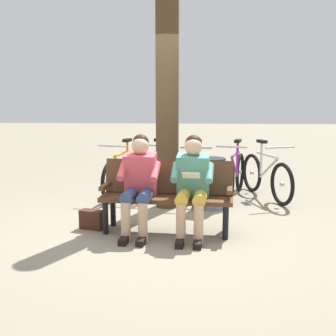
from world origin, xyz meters
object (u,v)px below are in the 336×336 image
object	(u,v)px
bicycle_green	(155,173)
bicycle_red	(266,176)
litter_bin	(211,183)
bicycle_silver	(123,174)
bench	(167,190)
person_reading	(192,181)
handbag	(92,220)
person_companion	(139,180)
bicycle_blue	(235,175)
bicycle_purple	(198,176)
tree_trunk	(167,82)

from	to	relation	value
bicycle_green	bicycle_red	bearing A→B (deg)	96.28
litter_bin	bicycle_silver	world-z (taller)	bicycle_silver
bench	bicycle_green	world-z (taller)	bicycle_green
bicycle_green	person_reading	bearing A→B (deg)	28.56
bicycle_silver	handbag	bearing A→B (deg)	10.33
litter_bin	bicycle_green	size ratio (longest dim) A/B	0.45
bicycle_green	handbag	bearing A→B (deg)	-4.67
person_companion	bicycle_silver	distance (m)	2.08
bicycle_blue	bicycle_silver	size ratio (longest dim) A/B	1.00
person_companion	bicycle_red	xyz separation A→B (m)	(-1.82, -1.96, -0.30)
bench	bicycle_blue	xyz separation A→B (m)	(-0.99, -1.86, -0.15)
person_reading	person_companion	distance (m)	0.64
bicycle_blue	bicycle_purple	distance (m)	0.63
tree_trunk	litter_bin	distance (m)	1.61
tree_trunk	bicycle_red	size ratio (longest dim) A/B	2.30
tree_trunk	bicycle_blue	bearing A→B (deg)	-147.44
bicycle_blue	person_companion	bearing A→B (deg)	-18.92
bench	bicycle_green	bearing A→B (deg)	-75.85
bench	litter_bin	world-z (taller)	bench
person_companion	bicycle_green	bearing A→B (deg)	-85.18
tree_trunk	bicycle_green	distance (m)	1.73
bicycle_red	bicycle_silver	distance (m)	2.34
bicycle_silver	bench	bearing A→B (deg)	38.01
bench	litter_bin	xyz separation A→B (m)	(-0.58, -1.12, -0.13)
person_reading	bicycle_blue	world-z (taller)	person_reading
person_reading	bench	bearing A→B (deg)	-27.09
bicycle_red	bicycle_silver	world-z (taller)	same
bicycle_red	bicycle_green	distance (m)	1.83
litter_bin	bicycle_blue	distance (m)	0.85
bicycle_blue	tree_trunk	bearing A→B (deg)	-42.88
person_reading	handbag	bearing A→B (deg)	-3.78
handbag	bicycle_red	distance (m)	3.05
tree_trunk	bicycle_red	xyz separation A→B (m)	(-1.57, -0.64, -1.49)
bench	person_reading	world-z (taller)	person_reading
person_reading	bicycle_red	size ratio (longest dim) A/B	0.75
person_companion	bicycle_silver	bearing A→B (deg)	-70.69
person_reading	litter_bin	distance (m)	1.37
person_reading	bicycle_blue	xyz separation A→B (m)	(-0.69, -2.05, -0.31)
litter_bin	bicycle_red	world-z (taller)	bicycle_red
handbag	person_reading	bearing A→B (deg)	171.58
litter_bin	bicycle_green	bearing A→B (deg)	-44.09
bench	bicycle_silver	distance (m)	2.05
person_companion	tree_trunk	size ratio (longest dim) A/B	0.32
person_reading	bicycle_red	xyz separation A→B (m)	(-1.18, -2.01, -0.31)
handbag	bicycle_blue	size ratio (longest dim) A/B	0.18
litter_bin	bicycle_red	bearing A→B (deg)	-142.50
tree_trunk	litter_bin	bearing A→B (deg)	175.25
bicycle_blue	litter_bin	bearing A→B (deg)	-14.69
bench	bicycle_silver	bearing A→B (deg)	-60.70
bench	bicycle_green	xyz separation A→B (m)	(0.34, -2.01, -0.15)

